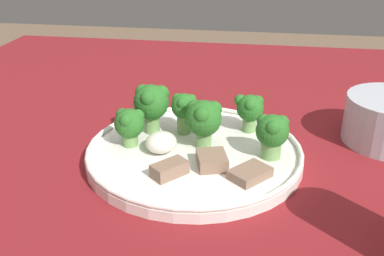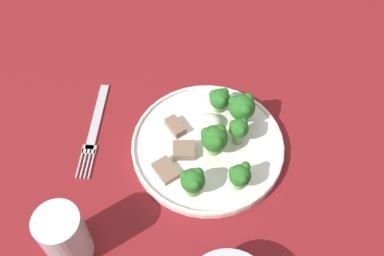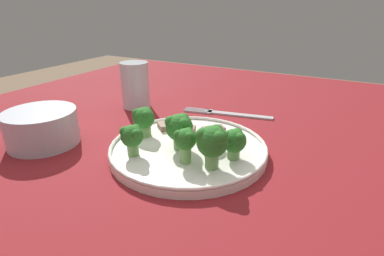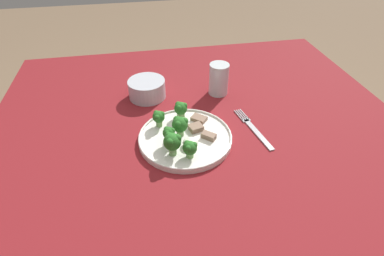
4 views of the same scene
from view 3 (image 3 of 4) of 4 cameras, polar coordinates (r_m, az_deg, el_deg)
name	(u,v)px [view 3 (image 3 of 4)]	position (r m, az deg, el deg)	size (l,w,h in m)	color
table	(180,176)	(0.60, -2.31, -9.09)	(1.23, 1.13, 0.74)	maroon
dinner_plate	(188,148)	(0.50, -0.71, -3.88)	(0.26, 0.26, 0.02)	white
fork	(228,114)	(0.67, 6.84, 2.70)	(0.06, 0.20, 0.00)	#B2B2B7
cream_bowl	(42,128)	(0.58, -26.63, -0.04)	(0.12, 0.12, 0.06)	#B7BCC6
drinking_glass	(135,88)	(0.72, -10.72, 7.58)	(0.06, 0.06, 0.11)	silver
broccoli_floret_near_rim_left	(179,127)	(0.47, -2.42, 0.10)	(0.04, 0.04, 0.06)	#709E56
broccoli_floret_center_left	(234,141)	(0.45, 8.05, -2.45)	(0.04, 0.04, 0.05)	#709E56
broccoli_floret_back_left	(212,142)	(0.42, 3.89, -2.62)	(0.05, 0.05, 0.06)	#709E56
broccoli_floret_front_left	(132,137)	(0.46, -11.37, -1.60)	(0.04, 0.03, 0.05)	#709E56
broccoli_floret_center_back	(144,119)	(0.53, -9.18, 1.73)	(0.04, 0.04, 0.05)	#709E56
broccoli_floret_mid_cluster	(185,141)	(0.43, -1.28, -2.45)	(0.03, 0.03, 0.05)	#709E56
meat_slice_front_slice	(213,131)	(0.53, 4.11, -0.62)	(0.04, 0.04, 0.02)	#846651
meat_slice_middle_slice	(171,125)	(0.57, -4.11, 0.55)	(0.05, 0.05, 0.01)	#846651
meat_slice_rear_slice	(185,132)	(0.53, -1.30, -0.80)	(0.04, 0.04, 0.01)	#846651
sauce_dollop	(212,144)	(0.48, 3.77, -2.99)	(0.04, 0.04, 0.02)	silver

